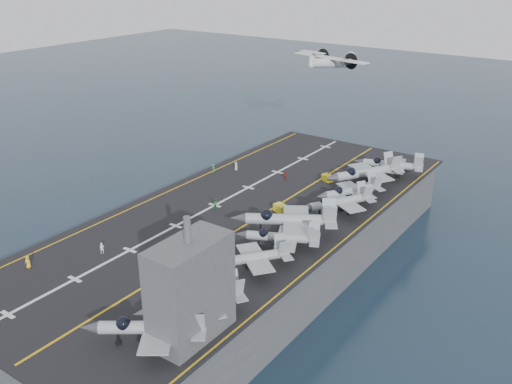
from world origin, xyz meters
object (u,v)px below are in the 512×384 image
Objects in this scene: transport_plane at (330,63)px; fighter_jet_0 at (152,326)px; tow_cart_a at (189,265)px; island_superstructure at (190,278)px.

fighter_jet_0 is at bearing -73.57° from transport_plane.
transport_plane is at bearing 103.96° from tow_cart_a.
fighter_jet_0 is at bearing -62.33° from tow_cart_a.
fighter_jet_0 is at bearing -122.06° from island_superstructure.
fighter_jet_0 is (-2.44, -3.89, -5.05)m from island_superstructure.
fighter_jet_0 reaches higher than tow_cart_a.
tow_cart_a is (-10.26, 11.02, -6.87)m from island_superstructure.
tow_cart_a is 0.10× the size of transport_plane.
island_superstructure is 6.10× the size of tow_cart_a.
transport_plane is (-18.32, 73.73, 15.36)m from tow_cart_a.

